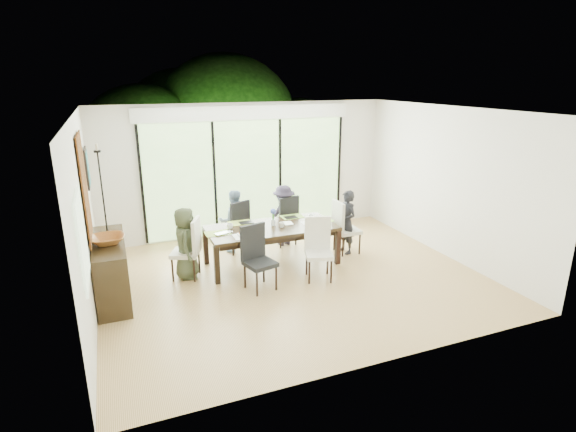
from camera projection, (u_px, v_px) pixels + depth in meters
name	position (u px, v px, depth m)	size (l,w,h in m)	color
floor	(294.00, 278.00, 7.40)	(6.00, 5.00, 0.01)	#9C713E
ceiling	(294.00, 110.00, 6.60)	(6.00, 5.00, 0.01)	white
wall_back	(247.00, 170.00, 9.23)	(6.00, 0.02, 2.70)	silver
wall_front	(384.00, 256.00, 4.78)	(6.00, 0.02, 2.70)	silver
wall_left	(84.00, 221.00, 5.94)	(0.02, 5.00, 2.70)	beige
wall_right	(448.00, 183.00, 8.07)	(0.02, 5.00, 2.70)	beige
glass_doors	(248.00, 177.00, 9.24)	(4.20, 0.02, 2.30)	#598C3F
blinds_header	(247.00, 113.00, 8.85)	(4.40, 0.06, 0.28)	white
mullion_a	(142.00, 186.00, 8.49)	(0.05, 0.04, 2.30)	black
mullion_b	(215.00, 180.00, 8.98)	(0.05, 0.04, 2.30)	black
mullion_c	(280.00, 175.00, 9.48)	(0.05, 0.04, 2.30)	black
mullion_d	(339.00, 170.00, 9.97)	(0.05, 0.04, 2.30)	black
side_window	(82.00, 239.00, 4.84)	(0.02, 0.90, 1.00)	#8CAD7F
deck	(238.00, 222.00, 10.43)	(6.00, 1.80, 0.10)	#513822
rail_top	(228.00, 189.00, 10.97)	(6.00, 0.08, 0.06)	brown
foliage_left	(145.00, 151.00, 10.95)	(3.20, 3.20, 3.20)	#14380F
foliage_mid	(226.00, 130.00, 12.16)	(4.00, 4.00, 4.00)	#14380F
foliage_right	(298.00, 150.00, 12.24)	(2.80, 2.80, 2.80)	#14380F
foliage_far	(185.00, 135.00, 12.48)	(3.60, 3.60, 3.60)	#14380F
table_top	(272.00, 228.00, 7.78)	(2.22, 1.02, 0.06)	black
table_apron	(272.00, 233.00, 7.80)	(2.04, 0.83, 0.09)	black
table_leg_fl	(217.00, 265.00, 7.12)	(0.08, 0.08, 0.64)	black
table_leg_fr	(338.00, 247.00, 7.88)	(0.08, 0.08, 0.64)	black
table_leg_bl	(206.00, 247.00, 7.88)	(0.08, 0.08, 0.64)	black
table_leg_br	(317.00, 232.00, 8.64)	(0.08, 0.08, 0.64)	black
chair_left_end	(185.00, 248.00, 7.29)	(0.43, 0.43, 1.02)	silver
chair_right_end	(347.00, 227.00, 8.35)	(0.43, 0.43, 1.02)	beige
chair_far_left	(234.00, 225.00, 8.42)	(0.43, 0.43, 1.02)	black
chair_far_right	(283.00, 219.00, 8.77)	(0.43, 0.43, 1.02)	black
chair_near_left	(260.00, 259.00, 6.88)	(0.43, 0.43, 1.02)	black
chair_near_right	(319.00, 250.00, 7.23)	(0.43, 0.43, 1.02)	silver
person_left_end	(186.00, 243.00, 7.27)	(0.56, 0.35, 1.19)	#3F4830
person_right_end	(347.00, 222.00, 8.32)	(0.56, 0.35, 1.19)	black
person_far_left	(234.00, 221.00, 8.38)	(0.56, 0.35, 1.19)	#748DA7
person_far_right	(284.00, 215.00, 8.73)	(0.56, 0.35, 1.19)	#241D2C
placemat_left	(218.00, 233.00, 7.43)	(0.41, 0.30, 0.01)	olive
placemat_right	(321.00, 220.00, 8.10)	(0.41, 0.30, 0.01)	#8AB842
placemat_far_l	(240.00, 223.00, 7.96)	(0.41, 0.30, 0.01)	#8FA239
placemat_far_r	(292.00, 217.00, 8.32)	(0.41, 0.30, 0.01)	#7BA83C
placemat_paper	(246.00, 236.00, 7.31)	(0.41, 0.30, 0.01)	white
tablet_far_l	(246.00, 222.00, 7.95)	(0.24, 0.17, 0.01)	black
tablet_far_r	(291.00, 217.00, 8.25)	(0.22, 0.16, 0.01)	black
papers	(310.00, 223.00, 7.97)	(0.28, 0.20, 0.00)	white
platter_base	(246.00, 235.00, 7.30)	(0.24, 0.24, 0.02)	white
platter_snacks	(246.00, 234.00, 7.30)	(0.19, 0.19, 0.01)	#C34A16
vase	(273.00, 222.00, 7.81)	(0.07, 0.07, 0.11)	silver
hyacinth_stems	(273.00, 216.00, 7.78)	(0.04, 0.04, 0.15)	#337226
hyacinth_blooms	(273.00, 211.00, 7.75)	(0.10, 0.10, 0.10)	#4D64C1
laptop	(225.00, 234.00, 7.38)	(0.31, 0.20, 0.02)	silver
cup_a	(230.00, 226.00, 7.64)	(0.11, 0.11, 0.09)	white
cup_b	(282.00, 225.00, 7.72)	(0.09, 0.09, 0.09)	white
cup_c	(311.00, 217.00, 8.13)	(0.11, 0.11, 0.09)	white
book	(284.00, 224.00, 7.90)	(0.15, 0.21, 0.02)	white
sideboard	(112.00, 269.00, 6.65)	(0.45, 1.58, 0.89)	black
bowl	(108.00, 240.00, 6.41)	(0.47, 0.47, 0.11)	brown
candlestick_base	(108.00, 233.00, 6.82)	(0.10, 0.10, 0.04)	black
candlestick_shaft	(102.00, 193.00, 6.63)	(0.02, 0.02, 1.24)	black
candlestick_pan	(97.00, 151.00, 6.45)	(0.10, 0.10, 0.03)	black
candle	(97.00, 147.00, 6.43)	(0.04, 0.04, 0.10)	silver
tapestry	(85.00, 188.00, 6.20)	(0.02, 1.00, 1.50)	brown
art_frame	(87.00, 168.00, 7.34)	(0.03, 0.55, 0.65)	black
art_canvas	(88.00, 168.00, 7.35)	(0.01, 0.45, 0.55)	#1C565B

